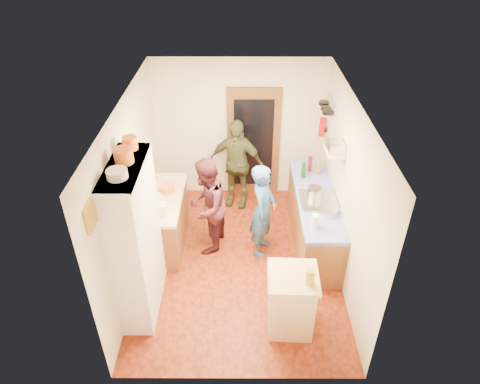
{
  "coord_description": "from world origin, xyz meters",
  "views": [
    {
      "loc": [
        0.03,
        -4.95,
        4.64
      ],
      "look_at": [
        0.01,
        0.15,
        1.21
      ],
      "focal_mm": 32.0,
      "sensor_mm": 36.0,
      "label": 1
    }
  ],
  "objects_px": {
    "right_counter_base": "(314,220)",
    "person_left": "(209,205)",
    "person_hob": "(264,212)",
    "hutch_body": "(136,240)",
    "person_back": "(237,164)",
    "island_base": "(291,303)"
  },
  "relations": [
    {
      "from": "person_hob",
      "to": "hutch_body",
      "type": "bearing_deg",
      "value": 137.6
    },
    {
      "from": "person_left",
      "to": "person_back",
      "type": "distance_m",
      "value": 1.27
    },
    {
      "from": "right_counter_base",
      "to": "island_base",
      "type": "height_order",
      "value": "island_base"
    },
    {
      "from": "person_back",
      "to": "island_base",
      "type": "bearing_deg",
      "value": -60.34
    },
    {
      "from": "hutch_body",
      "to": "person_back",
      "type": "relative_size",
      "value": 1.31
    },
    {
      "from": "right_counter_base",
      "to": "person_left",
      "type": "bearing_deg",
      "value": -176.12
    },
    {
      "from": "island_base",
      "to": "person_left",
      "type": "height_order",
      "value": "person_left"
    },
    {
      "from": "person_left",
      "to": "right_counter_base",
      "type": "bearing_deg",
      "value": 105.74
    },
    {
      "from": "island_base",
      "to": "person_back",
      "type": "xyz_separation_m",
      "value": [
        -0.71,
        2.81,
        0.41
      ]
    },
    {
      "from": "person_hob",
      "to": "person_left",
      "type": "distance_m",
      "value": 0.86
    },
    {
      "from": "hutch_body",
      "to": "person_back",
      "type": "distance_m",
      "value": 2.71
    },
    {
      "from": "person_hob",
      "to": "person_back",
      "type": "height_order",
      "value": "person_back"
    },
    {
      "from": "right_counter_base",
      "to": "person_left",
      "type": "distance_m",
      "value": 1.71
    },
    {
      "from": "hutch_body",
      "to": "person_left",
      "type": "xyz_separation_m",
      "value": [
        0.84,
        1.19,
        -0.3
      ]
    },
    {
      "from": "hutch_body",
      "to": "person_hob",
      "type": "bearing_deg",
      "value": 31.93
    },
    {
      "from": "hutch_body",
      "to": "right_counter_base",
      "type": "height_order",
      "value": "hutch_body"
    },
    {
      "from": "island_base",
      "to": "person_hob",
      "type": "height_order",
      "value": "person_hob"
    },
    {
      "from": "island_base",
      "to": "person_left",
      "type": "xyz_separation_m",
      "value": [
        -1.13,
        1.61,
        0.37
      ]
    },
    {
      "from": "right_counter_base",
      "to": "person_left",
      "type": "relative_size",
      "value": 1.37
    },
    {
      "from": "hutch_body",
      "to": "person_left",
      "type": "relative_size",
      "value": 1.37
    },
    {
      "from": "person_left",
      "to": "person_hob",
      "type": "bearing_deg",
      "value": 92.67
    },
    {
      "from": "right_counter_base",
      "to": "person_hob",
      "type": "height_order",
      "value": "person_hob"
    }
  ]
}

